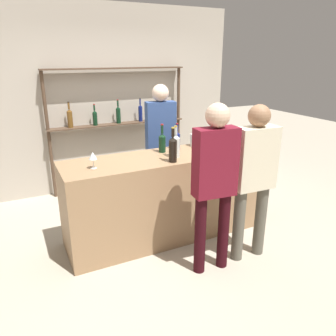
{
  "coord_description": "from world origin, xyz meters",
  "views": [
    {
      "loc": [
        -1.56,
        -3.16,
        2.06
      ],
      "look_at": [
        0.0,
        0.0,
        0.85
      ],
      "focal_mm": 35.0,
      "sensor_mm": 36.0,
      "label": 1
    }
  ],
  "objects_px": {
    "counter_bottle_3": "(173,149)",
    "counter_bottle_1": "(162,142)",
    "customer_center": "(215,176)",
    "server_behind_counter": "(161,136)",
    "wine_glass": "(93,156)",
    "counter_bottle_0": "(177,140)",
    "counter_bottle_2": "(219,143)",
    "customer_right": "(254,172)",
    "ice_bucket": "(208,139)",
    "cork_jar": "(195,140)",
    "counter_bottle_4": "(176,145)"
  },
  "relations": [
    {
      "from": "counter_bottle_2",
      "to": "cork_jar",
      "type": "bearing_deg",
      "value": 102.55
    },
    {
      "from": "counter_bottle_4",
      "to": "customer_right",
      "type": "bearing_deg",
      "value": -53.5
    },
    {
      "from": "counter_bottle_2",
      "to": "server_behind_counter",
      "type": "distance_m",
      "value": 1.0
    },
    {
      "from": "counter_bottle_4",
      "to": "customer_center",
      "type": "height_order",
      "value": "customer_center"
    },
    {
      "from": "wine_glass",
      "to": "cork_jar",
      "type": "distance_m",
      "value": 1.37
    },
    {
      "from": "cork_jar",
      "to": "customer_right",
      "type": "distance_m",
      "value": 1.02
    },
    {
      "from": "counter_bottle_0",
      "to": "server_behind_counter",
      "type": "height_order",
      "value": "server_behind_counter"
    },
    {
      "from": "customer_right",
      "to": "counter_bottle_4",
      "type": "bearing_deg",
      "value": 39.51
    },
    {
      "from": "counter_bottle_0",
      "to": "customer_center",
      "type": "height_order",
      "value": "customer_center"
    },
    {
      "from": "wine_glass",
      "to": "ice_bucket",
      "type": "relative_size",
      "value": 0.75
    },
    {
      "from": "counter_bottle_4",
      "to": "wine_glass",
      "type": "relative_size",
      "value": 2.05
    },
    {
      "from": "counter_bottle_0",
      "to": "cork_jar",
      "type": "xyz_separation_m",
      "value": [
        0.27,
        0.04,
        -0.04
      ]
    },
    {
      "from": "counter_bottle_1",
      "to": "server_behind_counter",
      "type": "height_order",
      "value": "server_behind_counter"
    },
    {
      "from": "counter_bottle_2",
      "to": "wine_glass",
      "type": "relative_size",
      "value": 1.9
    },
    {
      "from": "counter_bottle_0",
      "to": "counter_bottle_2",
      "type": "relative_size",
      "value": 0.98
    },
    {
      "from": "wine_glass",
      "to": "cork_jar",
      "type": "xyz_separation_m",
      "value": [
        1.34,
        0.28,
        -0.05
      ]
    },
    {
      "from": "counter_bottle_2",
      "to": "customer_right",
      "type": "relative_size",
      "value": 0.2
    },
    {
      "from": "server_behind_counter",
      "to": "customer_center",
      "type": "bearing_deg",
      "value": 1.63
    },
    {
      "from": "counter_bottle_0",
      "to": "counter_bottle_3",
      "type": "relative_size",
      "value": 0.85
    },
    {
      "from": "ice_bucket",
      "to": "customer_right",
      "type": "height_order",
      "value": "customer_right"
    },
    {
      "from": "counter_bottle_2",
      "to": "counter_bottle_0",
      "type": "bearing_deg",
      "value": 134.87
    },
    {
      "from": "customer_center",
      "to": "server_behind_counter",
      "type": "xyz_separation_m",
      "value": [
        0.19,
        1.59,
        0.02
      ]
    },
    {
      "from": "server_behind_counter",
      "to": "counter_bottle_3",
      "type": "bearing_deg",
      "value": -9.72
    },
    {
      "from": "counter_bottle_2",
      "to": "server_behind_counter",
      "type": "height_order",
      "value": "server_behind_counter"
    },
    {
      "from": "counter_bottle_1",
      "to": "ice_bucket",
      "type": "bearing_deg",
      "value": -10.73
    },
    {
      "from": "counter_bottle_2",
      "to": "counter_bottle_3",
      "type": "bearing_deg",
      "value": -175.09
    },
    {
      "from": "server_behind_counter",
      "to": "counter_bottle_0",
      "type": "bearing_deg",
      "value": 2.05
    },
    {
      "from": "counter_bottle_0",
      "to": "customer_center",
      "type": "distance_m",
      "value": 1.0
    },
    {
      "from": "counter_bottle_0",
      "to": "counter_bottle_3",
      "type": "distance_m",
      "value": 0.49
    },
    {
      "from": "cork_jar",
      "to": "customer_right",
      "type": "relative_size",
      "value": 0.09
    },
    {
      "from": "counter_bottle_3",
      "to": "ice_bucket",
      "type": "relative_size",
      "value": 1.64
    },
    {
      "from": "counter_bottle_3",
      "to": "server_behind_counter",
      "type": "xyz_separation_m",
      "value": [
        0.33,
        1.01,
        -0.11
      ]
    },
    {
      "from": "counter_bottle_1",
      "to": "ice_bucket",
      "type": "xyz_separation_m",
      "value": [
        0.55,
        -0.11,
        -0.01
      ]
    },
    {
      "from": "counter_bottle_2",
      "to": "counter_bottle_4",
      "type": "distance_m",
      "value": 0.52
    },
    {
      "from": "counter_bottle_2",
      "to": "wine_glass",
      "type": "distance_m",
      "value": 1.43
    },
    {
      "from": "counter_bottle_4",
      "to": "counter_bottle_2",
      "type": "bearing_deg",
      "value": -9.37
    },
    {
      "from": "customer_center",
      "to": "customer_right",
      "type": "bearing_deg",
      "value": -82.63
    },
    {
      "from": "counter_bottle_1",
      "to": "wine_glass",
      "type": "height_order",
      "value": "counter_bottle_1"
    },
    {
      "from": "counter_bottle_1",
      "to": "counter_bottle_2",
      "type": "relative_size",
      "value": 1.02
    },
    {
      "from": "wine_glass",
      "to": "ice_bucket",
      "type": "distance_m",
      "value": 1.42
    },
    {
      "from": "counter_bottle_1",
      "to": "counter_bottle_2",
      "type": "distance_m",
      "value": 0.65
    },
    {
      "from": "server_behind_counter",
      "to": "customer_right",
      "type": "relative_size",
      "value": 1.05
    },
    {
      "from": "ice_bucket",
      "to": "cork_jar",
      "type": "height_order",
      "value": "ice_bucket"
    },
    {
      "from": "counter_bottle_0",
      "to": "customer_center",
      "type": "relative_size",
      "value": 0.19
    },
    {
      "from": "counter_bottle_3",
      "to": "customer_right",
      "type": "bearing_deg",
      "value": -42.03
    },
    {
      "from": "wine_glass",
      "to": "counter_bottle_3",
      "type": "bearing_deg",
      "value": -11.34
    },
    {
      "from": "cork_jar",
      "to": "counter_bottle_1",
      "type": "bearing_deg",
      "value": -172.28
    },
    {
      "from": "counter_bottle_1",
      "to": "customer_right",
      "type": "height_order",
      "value": "customer_right"
    },
    {
      "from": "counter_bottle_3",
      "to": "counter_bottle_1",
      "type": "bearing_deg",
      "value": 81.99
    },
    {
      "from": "counter_bottle_3",
      "to": "wine_glass",
      "type": "height_order",
      "value": "counter_bottle_3"
    }
  ]
}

